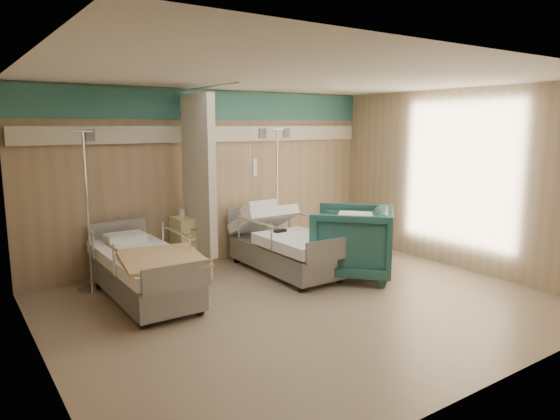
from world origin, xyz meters
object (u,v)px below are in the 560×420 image
at_px(bed_right, 285,252).
at_px(iv_stand_left, 91,259).
at_px(bed_left, 145,276).
at_px(visitor_armchair, 352,242).
at_px(iv_stand_right, 277,229).
at_px(bedside_cabinet, 191,244).

distance_m(bed_right, iv_stand_left, 2.79).
bearing_deg(iv_stand_left, bed_left, -57.86).
bearing_deg(visitor_armchair, bed_left, -57.78).
distance_m(bed_right, visitor_armchair, 1.04).
distance_m(bed_left, iv_stand_right, 2.87).
xyz_separation_m(bed_left, iv_stand_right, (2.70, 0.95, 0.13)).
height_order(bedside_cabinet, visitor_armchair, visitor_armchair).
relative_size(bed_left, visitor_armchair, 1.85).
relative_size(bedside_cabinet, visitor_armchair, 0.73).
bearing_deg(bed_right, bedside_cabinet, 141.95).
height_order(iv_stand_right, iv_stand_left, iv_stand_right).
relative_size(bed_right, iv_stand_left, 0.99).
xyz_separation_m(bed_left, iv_stand_left, (-0.48, 0.76, 0.13)).
xyz_separation_m(bed_right, iv_stand_left, (-2.68, 0.76, 0.13)).
distance_m(bedside_cabinet, iv_stand_right, 1.65).
height_order(bed_right, visitor_armchair, visitor_armchair).
distance_m(bed_left, visitor_armchair, 2.99).
relative_size(bed_right, bed_left, 1.00).
height_order(bed_right, iv_stand_right, iv_stand_right).
relative_size(iv_stand_right, iv_stand_left, 1.01).
height_order(bed_right, iv_stand_left, iv_stand_left).
distance_m(bed_right, iv_stand_right, 1.08).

